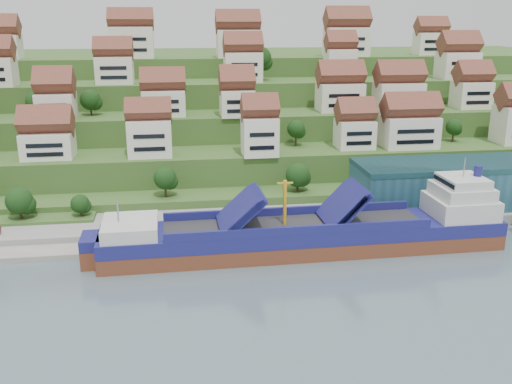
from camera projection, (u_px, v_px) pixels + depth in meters
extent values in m
plane|color=slate|center=(274.00, 253.00, 109.15)|extent=(300.00, 300.00, 0.00)
cube|color=gray|center=(351.00, 217.00, 125.75)|extent=(180.00, 14.00, 2.20)
cube|color=#2D4C1E|center=(230.00, 147.00, 190.00)|extent=(260.00, 128.00, 4.00)
cube|color=#2D4C1E|center=(228.00, 134.00, 193.71)|extent=(260.00, 118.00, 11.00)
cube|color=#2D4C1E|center=(226.00, 119.00, 200.27)|extent=(260.00, 102.00, 18.00)
cube|color=#2D4C1E|center=(224.00, 106.00, 206.82)|extent=(260.00, 86.00, 25.00)
cube|color=#2D4C1E|center=(222.00, 95.00, 214.47)|extent=(260.00, 68.00, 31.00)
cube|color=silver|center=(48.00, 145.00, 135.96)|extent=(11.77, 8.57, 6.16)
cube|color=silver|center=(150.00, 138.00, 137.02)|extent=(10.40, 7.03, 8.93)
cube|color=silver|center=(260.00, 136.00, 138.12)|extent=(8.44, 7.62, 9.29)
cube|color=silver|center=(354.00, 134.00, 146.21)|extent=(9.27, 7.73, 7.17)
cube|color=silver|center=(409.00, 132.00, 146.77)|extent=(13.86, 8.26, 7.97)
cube|color=silver|center=(57.00, 106.00, 146.64)|extent=(9.34, 8.98, 6.72)
cube|color=silver|center=(164.00, 103.00, 152.08)|extent=(11.37, 7.90, 6.82)
cube|color=silver|center=(237.00, 103.00, 151.55)|extent=(8.77, 8.56, 6.97)
cube|color=silver|center=(340.00, 97.00, 159.61)|extent=(12.31, 8.36, 7.76)
cube|color=silver|center=(398.00, 97.00, 160.09)|extent=(12.87, 8.18, 7.86)
cube|color=silver|center=(471.00, 95.00, 165.27)|extent=(9.77, 8.04, 7.56)
cube|color=silver|center=(115.00, 70.00, 162.77)|extent=(10.45, 7.30, 7.65)
cube|color=silver|center=(243.00, 67.00, 168.01)|extent=(10.89, 7.79, 8.53)
cube|color=silver|center=(340.00, 65.00, 171.64)|extent=(8.69, 7.14, 9.26)
cube|color=silver|center=(457.00, 65.00, 176.86)|extent=(11.60, 8.47, 8.06)
cube|color=silver|center=(1.00, 47.00, 173.70)|extent=(11.53, 8.03, 7.27)
cube|color=silver|center=(132.00, 42.00, 178.73)|extent=(13.37, 7.51, 9.54)
cube|color=silver|center=(238.00, 44.00, 181.52)|extent=(13.39, 8.15, 8.59)
cube|color=silver|center=(346.00, 42.00, 187.09)|extent=(13.90, 8.73, 9.22)
cube|color=silver|center=(430.00, 44.00, 194.88)|extent=(10.28, 7.05, 7.39)
ellipsoid|color=#1A3F15|center=(298.00, 175.00, 132.93)|extent=(5.65, 5.65, 5.65)
ellipsoid|color=#1A3F15|center=(165.00, 178.00, 128.81)|extent=(5.16, 5.16, 5.16)
ellipsoid|color=#1A3F15|center=(454.00, 127.00, 153.26)|extent=(4.31, 4.31, 4.31)
ellipsoid|color=#1A3F15|center=(296.00, 129.00, 147.75)|extent=(4.65, 4.65, 4.65)
ellipsoid|color=#1A3F15|center=(392.00, 89.00, 165.07)|extent=(4.56, 4.56, 4.56)
ellipsoid|color=#1A3F15|center=(36.00, 102.00, 151.72)|extent=(5.73, 5.73, 5.73)
ellipsoid|color=#1A3F15|center=(90.00, 100.00, 152.16)|extent=(5.49, 5.49, 5.49)
ellipsoid|color=#1A3F15|center=(260.00, 58.00, 170.35)|extent=(6.66, 6.66, 6.66)
ellipsoid|color=#1A3F15|center=(343.00, 60.00, 176.82)|extent=(5.72, 5.72, 5.72)
ellipsoid|color=#1A3F15|center=(354.00, 67.00, 175.95)|extent=(4.67, 4.67, 4.67)
ellipsoid|color=#1A3F15|center=(19.00, 201.00, 118.35)|extent=(5.64, 5.64, 5.64)
ellipsoid|color=#1A3F15|center=(80.00, 204.00, 120.34)|extent=(4.00, 4.00, 4.00)
cube|color=#224D5D|center=(485.00, 182.00, 130.20)|extent=(60.00, 15.00, 10.00)
cylinder|color=gray|center=(351.00, 202.00, 119.26)|extent=(0.16, 0.16, 8.00)
cube|color=maroon|center=(354.00, 185.00, 118.29)|extent=(1.20, 0.05, 0.80)
cube|color=brown|center=(304.00, 246.00, 109.79)|extent=(77.02, 13.05, 4.93)
cube|color=navy|center=(305.00, 230.00, 108.84)|extent=(77.02, 13.17, 2.56)
cube|color=beige|center=(130.00, 227.00, 103.23)|extent=(10.03, 11.39, 2.56)
cube|color=#262628|center=(295.00, 224.00, 108.17)|extent=(49.41, 10.84, 0.30)
cube|color=navy|center=(238.00, 211.00, 105.56)|extent=(7.55, 10.99, 6.81)
cube|color=navy|center=(340.00, 205.00, 108.53)|extent=(7.18, 10.99, 7.20)
cylinder|color=gold|center=(285.00, 203.00, 106.61)|extent=(0.70, 0.70, 8.87)
cube|color=beige|center=(460.00, 206.00, 112.68)|extent=(12.00, 11.42, 3.94)
cube|color=beige|center=(462.00, 191.00, 111.76)|extent=(10.01, 10.21, 2.46)
cube|color=beige|center=(463.00, 181.00, 111.16)|extent=(8.02, 8.99, 1.77)
cylinder|color=navy|center=(478.00, 171.00, 111.06)|extent=(1.60, 1.60, 2.17)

